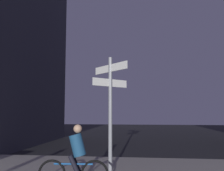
% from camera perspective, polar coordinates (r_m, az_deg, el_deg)
% --- Properties ---
extents(sidewalk_kerb, '(40.00, 2.99, 0.14)m').
position_cam_1_polar(sidewalk_kerb, '(9.24, 0.80, -17.53)').
color(sidewalk_kerb, gray).
rests_on(sidewalk_kerb, ground_plane).
extents(signpost, '(1.18, 1.18, 3.54)m').
position_cam_1_polar(signpost, '(8.16, -0.38, -3.53)').
color(signpost, gray).
rests_on(signpost, sidewalk_kerb).
extents(cyclist, '(1.82, 0.35, 1.61)m').
position_cam_1_polar(cyclist, '(6.90, -8.11, -15.71)').
color(cyclist, black).
rests_on(cyclist, ground_plane).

